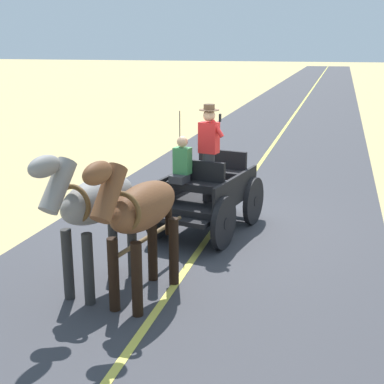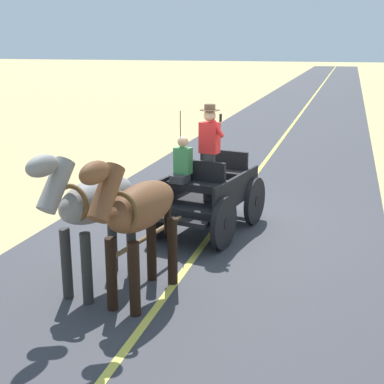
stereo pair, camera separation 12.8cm
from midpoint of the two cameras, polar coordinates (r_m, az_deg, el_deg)
ground_plane at (r=10.80m, az=2.24°, el=-3.67°), size 200.00×200.00×0.00m
road_surface at (r=10.80m, az=2.24°, el=-3.65°), size 6.53×160.00×0.01m
road_centre_stripe at (r=10.80m, az=2.24°, el=-3.62°), size 0.12×160.00×0.00m
horse_drawn_carriage at (r=10.27m, az=1.22°, el=0.09°), size 1.85×4.51×2.50m
horse_near_side at (r=7.40m, az=-6.05°, el=-2.07°), size 0.81×2.15×2.21m
horse_off_side at (r=7.82m, az=-10.79°, el=-1.29°), size 0.87×2.15×2.21m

